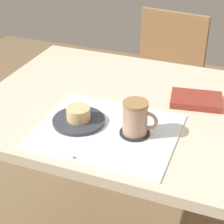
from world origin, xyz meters
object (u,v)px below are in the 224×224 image
at_px(small_book, 196,100).
at_px(wooden_chair, 162,81).
at_px(pastry_plate, 79,121).
at_px(pastry, 78,113).
at_px(coffee_mug, 136,118).
at_px(dining_table, 137,125).

bearing_deg(small_book, wooden_chair, 103.56).
relative_size(wooden_chair, pastry_plate, 4.90).
bearing_deg(pastry_plate, pastry, 0.00).
height_order(pastry_plate, small_book, small_book).
bearing_deg(coffee_mug, pastry, -179.11).
xyz_separation_m(pastry_plate, coffee_mug, (0.19, 0.00, 0.05)).
xyz_separation_m(wooden_chair, pastry_plate, (-0.06, -0.95, 0.29)).
relative_size(dining_table, coffee_mug, 10.19).
distance_m(dining_table, small_book, 0.23).
height_order(pastry, coffee_mug, coffee_mug).
bearing_deg(wooden_chair, dining_table, 104.33).
height_order(wooden_chair, pastry, wooden_chair).
height_order(dining_table, pastry_plate, pastry_plate).
xyz_separation_m(dining_table, coffee_mug, (0.05, -0.18, 0.15)).
xyz_separation_m(wooden_chair, pastry, (-0.06, -0.95, 0.32)).
bearing_deg(pastry, pastry_plate, 0.00).
bearing_deg(dining_table, small_book, 24.91).
distance_m(pastry_plate, pastry, 0.03).
distance_m(wooden_chair, pastry_plate, 0.99).
xyz_separation_m(dining_table, pastry, (-0.15, -0.18, 0.12)).
bearing_deg(coffee_mug, small_book, 62.28).
relative_size(pastry_plate, small_book, 0.96).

